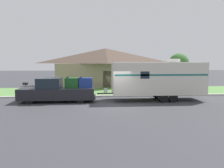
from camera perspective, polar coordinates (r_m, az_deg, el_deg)
ground_plane at (r=16.57m, az=0.74°, el=-5.42°), size 120.00×120.00×0.00m
curb_strip at (r=20.23m, az=-0.21°, el=-3.12°), size 80.00×0.30×0.14m
lawn_strip at (r=23.84m, az=-0.85°, el=-1.86°), size 80.00×7.00×0.03m
house_across_street at (r=30.23m, az=-1.69°, el=4.73°), size 13.57×7.70×5.01m
pickup_truck at (r=18.23m, az=-13.88°, el=-1.68°), size 6.06×2.07×2.05m
travel_trailer at (r=18.61m, az=11.85°, el=1.52°), size 8.84×2.45×3.46m
mailbox at (r=22.20m, az=-21.67°, el=-0.38°), size 0.48×0.20×1.26m
tree_in_yard at (r=23.54m, az=17.03°, el=5.08°), size 2.07×2.07×4.07m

